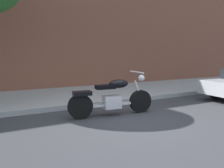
% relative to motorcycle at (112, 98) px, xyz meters
% --- Properties ---
extents(ground_plane, '(60.00, 60.00, 0.00)m').
position_rel_motorcycle_xyz_m(ground_plane, '(0.25, -0.70, -0.45)').
color(ground_plane, '#38383D').
extents(sidewalk, '(23.11, 3.33, 0.14)m').
position_rel_motorcycle_xyz_m(sidewalk, '(0.25, 2.70, -0.38)').
color(sidewalk, '#A6A6A6').
rests_on(sidewalk, ground).
extents(building_facade, '(23.11, 0.50, 7.50)m').
position_rel_motorcycle_xyz_m(building_facade, '(0.25, 4.61, 3.30)').
color(building_facade, brown).
rests_on(building_facade, ground).
extents(motorcycle, '(2.23, 0.70, 1.10)m').
position_rel_motorcycle_xyz_m(motorcycle, '(0.00, 0.00, 0.00)').
color(motorcycle, black).
rests_on(motorcycle, ground).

